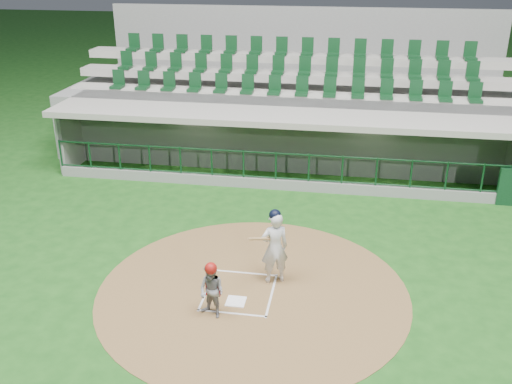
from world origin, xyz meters
The scene contains 8 objects.
ground centered at (0.00, 0.00, 0.00)m, with size 120.00×120.00×0.00m, color #164714.
dirt_circle centered at (0.30, -0.20, 0.01)m, with size 7.20×7.20×0.01m, color brown.
home_plate centered at (0.00, -0.70, 0.02)m, with size 0.43×0.43×0.02m, color white.
batter_box_chalk centered at (0.00, -0.30, 0.02)m, with size 1.55×1.80×0.01m.
dugout_structure centered at (0.06, 7.84, 0.96)m, with size 16.40×3.70×3.00m.
seating_deck centered at (0.00, 10.91, 1.42)m, with size 17.00×6.72×5.15m.
batter centered at (0.72, 0.32, 0.95)m, with size 0.92×0.97×1.87m.
catcher centered at (-0.40, -1.28, 0.65)m, with size 0.73×0.67×1.30m.
Camera 1 is at (2.23, -11.27, 7.32)m, focal length 40.00 mm.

